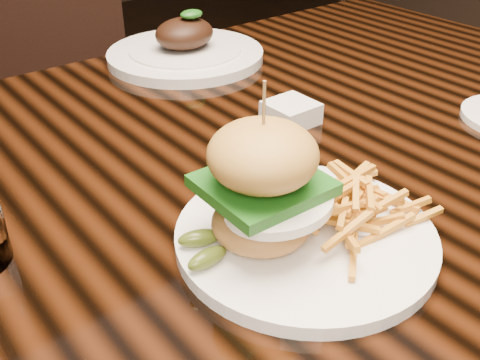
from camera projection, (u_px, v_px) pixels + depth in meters
dining_table at (207, 213)px, 0.75m from camera, size 1.60×0.90×0.75m
burger_plate at (298, 208)px, 0.55m from camera, size 0.27×0.27×0.18m
ramekin at (291, 113)px, 0.80m from camera, size 0.09×0.09×0.03m
far_dish at (185, 51)px, 1.03m from camera, size 0.29×0.29×0.09m
chair_far at (45, 88)px, 1.47m from camera, size 0.60×0.60×0.95m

